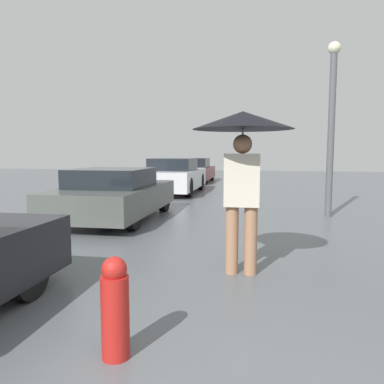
% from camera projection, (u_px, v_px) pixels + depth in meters
% --- Properties ---
extents(pedestrian, '(1.22, 1.22, 1.99)m').
position_uv_depth(pedestrian, '(243.00, 142.00, 4.49)').
color(pedestrian, '#9E7051').
rests_on(pedestrian, ground_plane).
extents(parked_car_second, '(1.84, 3.90, 1.15)m').
position_uv_depth(parked_car_second, '(115.00, 194.00, 8.47)').
color(parked_car_second, '#4C514C').
rests_on(parked_car_second, ground_plane).
extents(parked_car_third, '(1.75, 4.20, 1.29)m').
position_uv_depth(parked_car_third, '(174.00, 176.00, 13.87)').
color(parked_car_third, silver).
rests_on(parked_car_third, ground_plane).
extents(parked_car_farthest, '(1.83, 3.90, 1.22)m').
position_uv_depth(parked_car_farthest, '(193.00, 171.00, 19.10)').
color(parked_car_farthest, maroon).
rests_on(parked_car_farthest, ground_plane).
extents(street_lamp, '(0.29, 0.29, 3.97)m').
position_uv_depth(street_lamp, '(332.00, 118.00, 8.54)').
color(street_lamp, '#515456').
rests_on(street_lamp, ground_plane).
extents(fire_hydrant, '(0.21, 0.21, 0.76)m').
position_uv_depth(fire_hydrant, '(115.00, 308.00, 2.72)').
color(fire_hydrant, '#B21E19').
rests_on(fire_hydrant, ground_plane).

